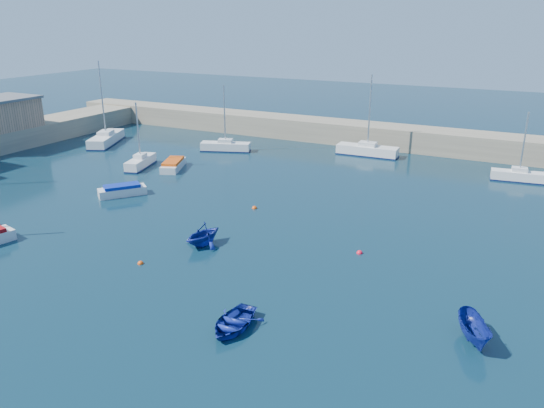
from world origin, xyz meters
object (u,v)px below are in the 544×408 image
at_px(sailboat_5, 226,146).
at_px(sailboat_7, 519,176).
at_px(sailboat_3, 141,162).
at_px(dinghy_center, 233,322).
at_px(dinghy_left, 203,234).
at_px(motorboat_1, 122,190).
at_px(dinghy_right, 474,331).
at_px(motorboat_2, 173,165).
at_px(sailboat_4, 106,139).
at_px(sailboat_6, 367,150).

bearing_deg(sailboat_5, sailboat_7, -105.63).
height_order(sailboat_3, dinghy_center, sailboat_3).
relative_size(sailboat_5, dinghy_center, 2.23).
relative_size(sailboat_3, dinghy_left, 2.21).
xyz_separation_m(sailboat_5, motorboat_1, (0.56, -18.49, -0.10)).
xyz_separation_m(dinghy_center, dinghy_left, (-7.32, 8.16, 0.46)).
bearing_deg(sailboat_3, dinghy_right, -42.14).
relative_size(sailboat_7, motorboat_2, 1.36).
xyz_separation_m(sailboat_3, sailboat_4, (-11.21, 6.78, 0.07)).
xyz_separation_m(sailboat_3, dinghy_center, (24.72, -22.25, -0.22)).
distance_m(sailboat_4, motorboat_1, 21.93).
height_order(sailboat_5, sailboat_6, sailboat_6).
bearing_deg(sailboat_5, dinghy_left, -171.38).
height_order(motorboat_1, dinghy_left, dinghy_left).
bearing_deg(dinghy_center, sailboat_7, 70.36).
relative_size(sailboat_4, sailboat_6, 1.11).
bearing_deg(sailboat_4, sailboat_6, -7.59).
distance_m(sailboat_6, dinghy_center, 38.40).
distance_m(sailboat_6, motorboat_1, 28.45).
bearing_deg(dinghy_left, motorboat_1, 166.79).
height_order(sailboat_4, motorboat_1, sailboat_4).
height_order(sailboat_5, dinghy_left, sailboat_5).
bearing_deg(sailboat_4, dinghy_right, -51.52).
bearing_deg(sailboat_7, dinghy_center, 155.23).
relative_size(sailboat_4, motorboat_1, 2.46).
height_order(sailboat_4, motorboat_2, sailboat_4).
relative_size(motorboat_1, motorboat_2, 0.83).
height_order(sailboat_3, motorboat_1, sailboat_3).
xyz_separation_m(motorboat_2, dinghy_right, (32.42, -19.03, 0.17)).
bearing_deg(dinghy_right, sailboat_3, 130.33).
relative_size(sailboat_5, dinghy_left, 2.49).
distance_m(sailboat_7, dinghy_center, 36.68).
relative_size(dinghy_center, dinghy_right, 1.07).
distance_m(sailboat_7, dinghy_right, 30.53).
xyz_separation_m(motorboat_2, dinghy_left, (13.97, -15.19, 0.36)).
relative_size(dinghy_left, dinghy_right, 0.96).
height_order(motorboat_2, dinghy_left, dinghy_left).
height_order(sailboat_6, dinghy_right, sailboat_6).
distance_m(sailboat_3, sailboat_5, 11.12).
bearing_deg(sailboat_7, sailboat_4, 90.41).
xyz_separation_m(sailboat_4, dinghy_center, (35.94, -29.03, -0.29)).
relative_size(sailboat_6, sailboat_7, 1.35).
bearing_deg(sailboat_5, sailboat_3, 137.87).
xyz_separation_m(sailboat_3, dinghy_right, (35.87, -17.93, 0.04)).
bearing_deg(dinghy_right, dinghy_center, 178.07).
bearing_deg(sailboat_6, sailboat_4, 104.58).
xyz_separation_m(motorboat_1, dinghy_left, (12.61, -5.89, 0.34)).
xyz_separation_m(sailboat_7, motorboat_1, (-31.38, -20.80, -0.08)).
distance_m(sailboat_4, sailboat_6, 32.47).
relative_size(sailboat_5, sailboat_6, 0.84).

